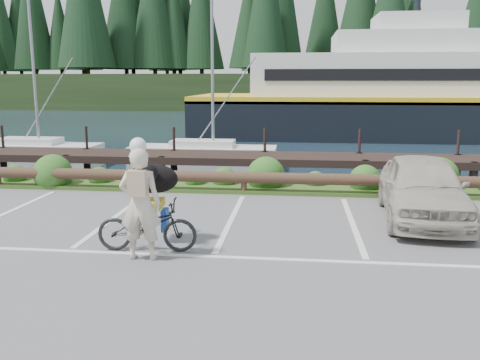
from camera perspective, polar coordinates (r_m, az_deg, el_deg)
name	(u,v)px	position (r m, az deg, el deg)	size (l,w,h in m)	color
ground	(217,249)	(9.22, -2.60, -7.79)	(72.00, 72.00, 0.00)	#575759
harbor_backdrop	(292,99)	(87.19, 5.91, 9.03)	(170.00, 160.00, 30.00)	#162635
vegetation_strip	(247,187)	(14.29, 0.75, -0.77)	(34.00, 1.60, 0.10)	#3D5B21
log_rail	(244,194)	(13.62, 0.45, -1.57)	(32.00, 0.30, 0.60)	#443021
bicycle	(147,226)	(9.15, -10.40, -5.06)	(0.62, 1.77, 0.93)	black
cyclist	(140,204)	(8.64, -11.13, -2.67)	(0.70, 0.46, 1.92)	beige
dog	(153,178)	(9.52, -9.77, 0.17)	(0.95, 0.47, 0.55)	black
parked_car	(422,188)	(11.68, 19.80, -0.82)	(1.67, 4.14, 1.41)	#B7AEA1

